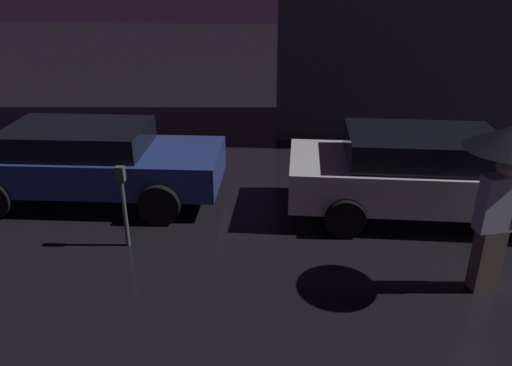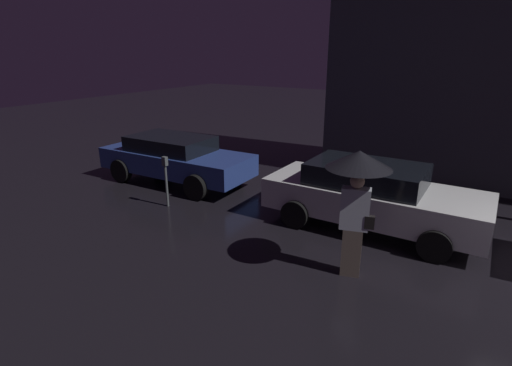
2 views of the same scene
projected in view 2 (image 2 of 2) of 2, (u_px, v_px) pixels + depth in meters
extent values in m
cube|color=#3D3D47|center=(504.00, 25.00, 10.75)|extent=(8.77, 3.00, 8.72)
cube|color=navy|center=(176.00, 161.00, 11.61)|extent=(4.58, 1.79, 0.60)
cube|color=black|center=(171.00, 143.00, 11.54)|extent=(2.39, 1.55, 0.41)
cylinder|color=black|center=(233.00, 171.00, 11.70)|extent=(0.68, 0.22, 0.68)
cylinder|color=black|center=(196.00, 187.00, 10.32)|extent=(0.68, 0.22, 0.68)
cylinder|color=black|center=(162.00, 158.00, 13.09)|extent=(0.68, 0.22, 0.68)
cylinder|color=black|center=(121.00, 171.00, 11.71)|extent=(0.68, 0.22, 0.68)
cube|color=silver|center=(373.00, 200.00, 8.62)|extent=(4.60, 1.79, 0.66)
cube|color=black|center=(367.00, 174.00, 8.53)|extent=(2.40, 1.56, 0.45)
cylinder|color=black|center=(447.00, 214.00, 8.73)|extent=(0.62, 0.22, 0.62)
cylinder|color=black|center=(435.00, 246.00, 7.32)|extent=(0.62, 0.22, 0.62)
cylinder|color=black|center=(325.00, 191.00, 10.13)|extent=(0.62, 0.22, 0.62)
cylinder|color=black|center=(295.00, 214.00, 8.72)|extent=(0.62, 0.22, 0.62)
cube|color=#66564C|center=(351.00, 252.00, 6.86)|extent=(0.37, 0.29, 0.87)
cube|color=#B2B7C6|center=(355.00, 209.00, 6.60)|extent=(0.51, 0.33, 0.72)
sphere|color=tan|center=(357.00, 181.00, 6.45)|extent=(0.24, 0.24, 0.24)
cylinder|color=black|center=(356.00, 193.00, 6.51)|extent=(0.02, 0.02, 0.84)
cone|color=black|center=(359.00, 160.00, 6.33)|extent=(1.06, 1.06, 0.29)
cube|color=black|center=(370.00, 222.00, 6.53)|extent=(0.18, 0.14, 0.22)
cylinder|color=#4C5154|center=(167.00, 186.00, 9.83)|extent=(0.06, 0.06, 1.06)
cube|color=#4C5154|center=(165.00, 161.00, 9.62)|extent=(0.12, 0.10, 0.22)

